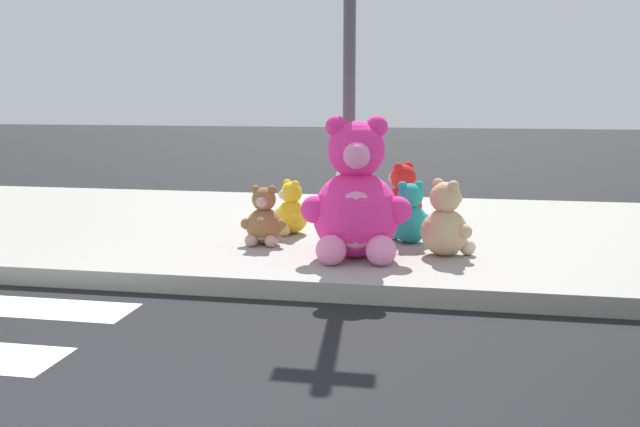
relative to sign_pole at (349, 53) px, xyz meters
name	(u,v)px	position (x,y,z in m)	size (l,w,h in m)	color
sidewalk	(265,230)	(-1.00, 0.80, -1.77)	(28.00, 4.40, 0.15)	#9E9B93
sign_pole	(349,53)	(0.00, 0.00, 0.00)	(0.56, 0.11, 3.20)	#4C4C51
plush_pink_large	(356,202)	(0.15, -0.58, -1.23)	(0.90, 0.81, 1.17)	#F22D93
plush_white	(352,201)	(-0.05, 0.63, -1.41)	(0.50, 0.56, 0.73)	white
plush_yellow	(290,212)	(-0.62, 0.31, -1.49)	(0.38, 0.38, 0.53)	yellow
plush_tan	(446,225)	(0.88, -0.34, -1.44)	(0.46, 0.46, 0.64)	tan
plush_red	(401,200)	(0.41, 0.98, -1.44)	(0.47, 0.46, 0.65)	red
plush_teal	(409,218)	(0.55, 0.11, -1.47)	(0.41, 0.41, 0.57)	teal
plush_brown	(264,221)	(-0.74, -0.22, -1.48)	(0.41, 0.36, 0.54)	olive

